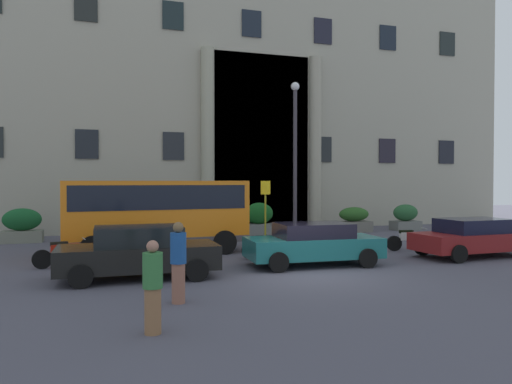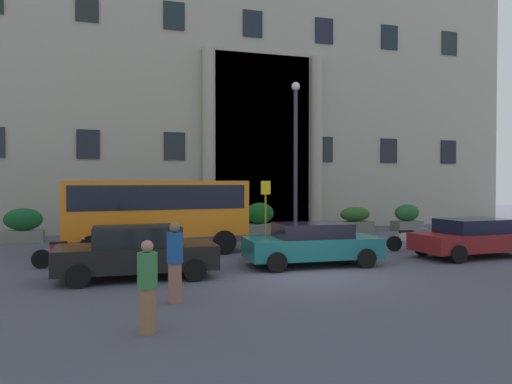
% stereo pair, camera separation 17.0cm
% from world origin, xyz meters
% --- Properties ---
extents(ground_plane, '(80.00, 64.00, 0.12)m').
position_xyz_m(ground_plane, '(0.00, 0.00, -0.06)').
color(ground_plane, '#4A4956').
extents(office_building_facade, '(38.54, 9.61, 21.17)m').
position_xyz_m(office_building_facade, '(0.01, 17.48, 10.58)').
color(office_building_facade, '#A19C8A').
rests_on(office_building_facade, ground_plane).
extents(orange_minibus, '(6.88, 3.06, 2.77)m').
position_xyz_m(orange_minibus, '(-3.86, 5.50, 1.65)').
color(orange_minibus, orange).
rests_on(orange_minibus, ground_plane).
extents(bus_stop_sign, '(0.44, 0.08, 2.77)m').
position_xyz_m(bus_stop_sign, '(1.08, 7.15, 1.71)').
color(bus_stop_sign, '#9A991E').
rests_on(bus_stop_sign, ground_plane).
extents(hedge_planter_far_west, '(1.78, 0.71, 1.47)m').
position_xyz_m(hedge_planter_far_west, '(-5.89, 10.66, 0.71)').
color(hedge_planter_far_west, gray).
rests_on(hedge_planter_far_west, ground_plane).
extents(hedge_planter_far_east, '(1.57, 0.75, 1.65)m').
position_xyz_m(hedge_planter_far_east, '(1.83, 10.45, 0.80)').
color(hedge_planter_far_east, slate).
rests_on(hedge_planter_far_east, ground_plane).
extents(hedge_planter_entrance_left, '(1.72, 0.84, 1.54)m').
position_xyz_m(hedge_planter_entrance_left, '(-9.29, 10.57, 0.74)').
color(hedge_planter_entrance_left, gray).
rests_on(hedge_planter_entrance_left, ground_plane).
extents(hedge_planter_entrance_right, '(1.81, 0.99, 1.35)m').
position_xyz_m(hedge_planter_entrance_right, '(7.17, 10.18, 0.65)').
color(hedge_planter_entrance_right, '#636159').
rests_on(hedge_planter_entrance_right, ground_plane).
extents(hedge_planter_east, '(1.57, 0.95, 1.46)m').
position_xyz_m(hedge_planter_east, '(10.48, 10.26, 0.70)').
color(hedge_planter_east, slate).
rests_on(hedge_planter_east, ground_plane).
extents(parked_coupe_end, '(4.41, 2.15, 1.38)m').
position_xyz_m(parked_coupe_end, '(0.77, 1.31, 0.72)').
color(parked_coupe_end, '#1C6667').
rests_on(parked_coupe_end, ground_plane).
extents(parked_sedan_second, '(4.53, 2.16, 1.39)m').
position_xyz_m(parked_sedan_second, '(7.07, 1.19, 0.72)').
color(parked_sedan_second, maroon).
rests_on(parked_sedan_second, ground_plane).
extents(parked_estate_mid, '(4.42, 2.06, 1.47)m').
position_xyz_m(parked_estate_mid, '(-4.80, 0.85, 0.75)').
color(parked_estate_mid, black).
rests_on(parked_estate_mid, ground_plane).
extents(scooter_by_planter, '(1.94, 0.63, 0.89)m').
position_xyz_m(scooter_by_planter, '(-6.98, 3.36, 0.46)').
color(scooter_by_planter, black).
rests_on(scooter_by_planter, ground_plane).
extents(motorcycle_near_kerb, '(1.92, 0.65, 0.89)m').
position_xyz_m(motorcycle_near_kerb, '(5.76, 3.18, 0.45)').
color(motorcycle_near_kerb, black).
rests_on(motorcycle_near_kerb, ground_plane).
extents(motorcycle_far_end, '(1.96, 0.55, 0.89)m').
position_xyz_m(motorcycle_far_end, '(-0.22, 3.11, 0.46)').
color(motorcycle_far_end, black).
rests_on(motorcycle_far_end, ground_plane).
extents(pedestrian_man_red_shirt, '(0.36, 0.36, 1.68)m').
position_xyz_m(pedestrian_man_red_shirt, '(-4.88, -4.30, 0.85)').
color(pedestrian_man_red_shirt, '#8D623F').
rests_on(pedestrian_man_red_shirt, ground_plane).
extents(pedestrian_man_crossing, '(0.36, 0.36, 1.83)m').
position_xyz_m(pedestrian_man_crossing, '(-4.13, -2.27, 0.93)').
color(pedestrian_man_crossing, '#915C4A').
rests_on(pedestrian_man_crossing, ground_plane).
extents(lamppost_plaza_centre, '(0.40, 0.40, 7.48)m').
position_xyz_m(lamppost_plaza_centre, '(2.96, 8.29, 4.36)').
color(lamppost_plaza_centre, '#3B363F').
rests_on(lamppost_plaza_centre, ground_plane).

